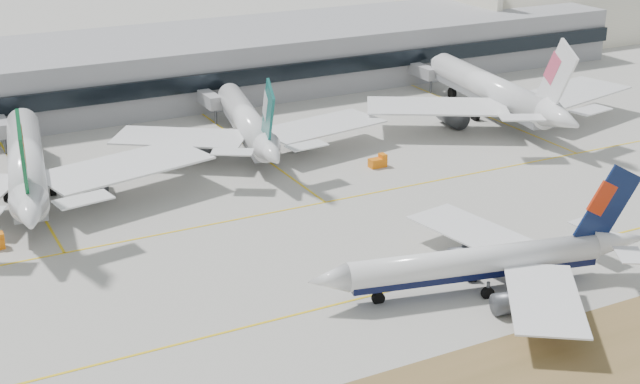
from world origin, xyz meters
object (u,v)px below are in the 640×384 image
taxiing_airliner (487,262)px  widebody_eva (26,166)px  terminal (128,71)px  hangar (548,31)px  widebody_china_air (495,93)px  widebody_cathay (248,124)px

taxiing_airliner → widebody_eva: widebody_eva is taller
terminal → hangar: 156.05m
widebody_eva → widebody_china_air: (107.24, 1.70, 0.11)m
widebody_cathay → widebody_china_air: (60.20, -6.09, 0.94)m
widebody_china_air → taxiing_airliner: bearing=149.5°
terminal → taxiing_airliner: bearing=-82.3°
widebody_china_air → widebody_cathay: bearing=92.1°
hangar → terminal: bearing=-172.6°
widebody_eva → widebody_china_air: size_ratio=0.98×
taxiing_airliner → widebody_cathay: size_ratio=0.91×
taxiing_airliner → hangar: (137.61, 145.75, -4.16)m
terminal → hangar: hangar is taller
taxiing_airliner → widebody_cathay: (-5.61, 75.01, 1.30)m
widebody_eva → widebody_china_air: 107.26m
widebody_eva → widebody_china_air: bearing=-80.3°
terminal → hangar: (154.56, 20.16, -7.37)m
taxiing_airliner → terminal: bearing=-70.1°
widebody_eva → widebody_cathay: 47.69m
widebody_cathay → hangar: (143.21, 70.75, -5.46)m
widebody_china_air → widebody_eva: bearing=98.8°
widebody_cathay → hangar: bearing=-51.6°
terminal → widebody_eva: bearing=-121.4°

